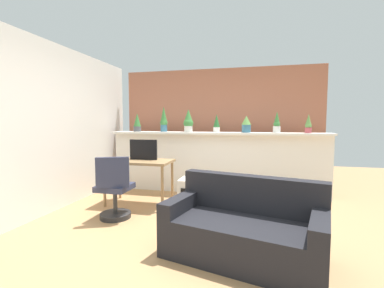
{
  "coord_description": "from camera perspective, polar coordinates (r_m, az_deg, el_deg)",
  "views": [
    {
      "loc": [
        0.76,
        -3.06,
        1.38
      ],
      "look_at": [
        -0.22,
        1.01,
        1.04
      ],
      "focal_mm": 24.83,
      "sensor_mm": 36.0,
      "label": 1
    }
  ],
  "objects": [
    {
      "name": "side_cube_shelf",
      "position": [
        4.23,
        0.17,
        -10.8
      ],
      "size": [
        0.4,
        0.41,
        0.5
      ],
      "color": "silver",
      "rests_on": "ground"
    },
    {
      "name": "office_chair",
      "position": [
        3.98,
        -16.31,
        -9.94
      ],
      "size": [
        0.51,
        0.51,
        0.91
      ],
      "color": "#262628",
      "rests_on": "ground"
    },
    {
      "name": "potted_plant_1",
      "position": [
        5.36,
        -6.08,
        5.15
      ],
      "size": [
        0.15,
        0.15,
        0.5
      ],
      "color": "#386B84",
      "rests_on": "plant_shelf"
    },
    {
      "name": "divider_wall",
      "position": [
        5.18,
        4.98,
        -4.26
      ],
      "size": [
        4.15,
        0.16,
        1.15
      ],
      "primitive_type": "cube",
      "color": "white",
      "rests_on": "ground"
    },
    {
      "name": "vase_on_shelf",
      "position": [
        4.18,
        0.43,
        -6.5
      ],
      "size": [
        0.09,
        0.09,
        0.14
      ],
      "primitive_type": "cylinder",
      "color": "silver",
      "rests_on": "side_cube_shelf"
    },
    {
      "name": "plant_shelf",
      "position": [
        5.08,
        4.96,
        2.32
      ],
      "size": [
        4.15,
        0.39,
        0.04
      ],
      "primitive_type": "cube",
      "color": "white",
      "rests_on": "divider_wall"
    },
    {
      "name": "potted_plant_2",
      "position": [
        5.15,
        -0.79,
        4.93
      ],
      "size": [
        0.19,
        0.19,
        0.44
      ],
      "color": "silver",
      "rests_on": "plant_shelf"
    },
    {
      "name": "potted_plant_6",
      "position": [
        5.09,
        23.71,
        3.86
      ],
      "size": [
        0.11,
        0.11,
        0.33
      ],
      "color": "#B7474C",
      "rests_on": "plant_shelf"
    },
    {
      "name": "side_wall_left",
      "position": [
        4.63,
        -28.23,
        3.14
      ],
      "size": [
        0.12,
        4.4,
        2.6
      ],
      "primitive_type": "cube",
      "color": "white",
      "rests_on": "ground"
    },
    {
      "name": "desk",
      "position": [
        4.53,
        -11.31,
        -4.48
      ],
      "size": [
        1.1,
        0.6,
        0.75
      ],
      "color": "#99754C",
      "rests_on": "ground"
    },
    {
      "name": "ground_plane",
      "position": [
        3.44,
        -0.39,
        -18.98
      ],
      "size": [
        12.0,
        12.0,
        0.0
      ],
      "primitive_type": "plane",
      "color": "tan"
    },
    {
      "name": "tv_monitor",
      "position": [
        4.55,
        -10.4,
        -1.19
      ],
      "size": [
        0.48,
        0.04,
        0.34
      ],
      "primitive_type": "cube",
      "color": "black",
      "rests_on": "desk"
    },
    {
      "name": "brick_wall_behind",
      "position": [
        5.71,
        5.93,
        3.36
      ],
      "size": [
        4.15,
        0.1,
        2.5
      ],
      "primitive_type": "cube",
      "color": "#AD664C",
      "rests_on": "ground"
    },
    {
      "name": "potted_plant_3",
      "position": [
        5.08,
        5.3,
        4.47
      ],
      "size": [
        0.12,
        0.12,
        0.34
      ],
      "color": "silver",
      "rests_on": "plant_shelf"
    },
    {
      "name": "potted_plant_5",
      "position": [
        5.05,
        17.75,
        4.2
      ],
      "size": [
        0.13,
        0.13,
        0.39
      ],
      "color": "silver",
      "rests_on": "plant_shelf"
    },
    {
      "name": "potted_plant_4",
      "position": [
        4.99,
        11.59,
        4.26
      ],
      "size": [
        0.17,
        0.17,
        0.31
      ],
      "color": "#386B84",
      "rests_on": "plant_shelf"
    },
    {
      "name": "potted_plant_0",
      "position": [
        5.53,
        -11.68,
        4.53
      ],
      "size": [
        0.15,
        0.15,
        0.37
      ],
      "color": "#4C4C51",
      "rests_on": "plant_shelf"
    },
    {
      "name": "couch",
      "position": [
        2.9,
        11.08,
        -17.65
      ],
      "size": [
        1.7,
        1.11,
        0.8
      ],
      "color": "black",
      "rests_on": "ground"
    }
  ]
}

